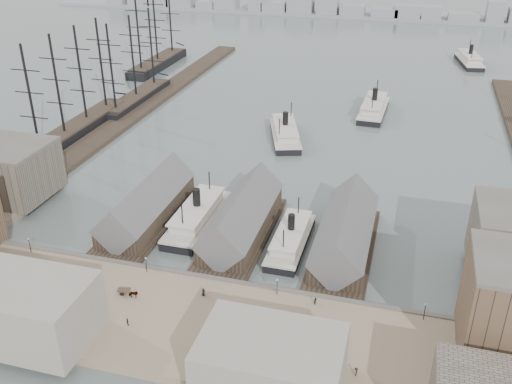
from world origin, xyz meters
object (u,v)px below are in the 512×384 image
(ferry_docked_west, at_px, (198,215))
(horse_cart_right, at_px, (262,345))
(tram, at_px, (507,368))
(horse_cart_center, at_px, (131,293))
(horse_cart_left, at_px, (43,272))

(ferry_docked_west, xyz_separation_m, horse_cart_right, (29.28, -42.84, 0.23))
(tram, bearing_deg, horse_cart_center, -177.27)
(ferry_docked_west, distance_m, horse_cart_left, 41.17)
(horse_cart_left, xyz_separation_m, horse_cart_center, (22.36, -1.79, 0.01))
(horse_cart_left, xyz_separation_m, horse_cart_right, (52.92, -9.13, -0.08))
(horse_cart_center, relative_size, horse_cart_right, 1.07)
(tram, distance_m, horse_cart_center, 73.37)
(ferry_docked_west, relative_size, tram, 2.64)
(horse_cart_left, height_order, horse_cart_center, horse_cart_center)
(horse_cart_left, relative_size, horse_cart_center, 0.94)
(horse_cart_right, bearing_deg, horse_cart_left, 65.95)
(ferry_docked_west, bearing_deg, horse_cart_left, -125.04)
(horse_cart_center, bearing_deg, tram, -105.91)
(ferry_docked_west, xyz_separation_m, horse_cart_left, (-23.64, -33.71, 0.31))
(ferry_docked_west, bearing_deg, horse_cart_right, -55.65)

